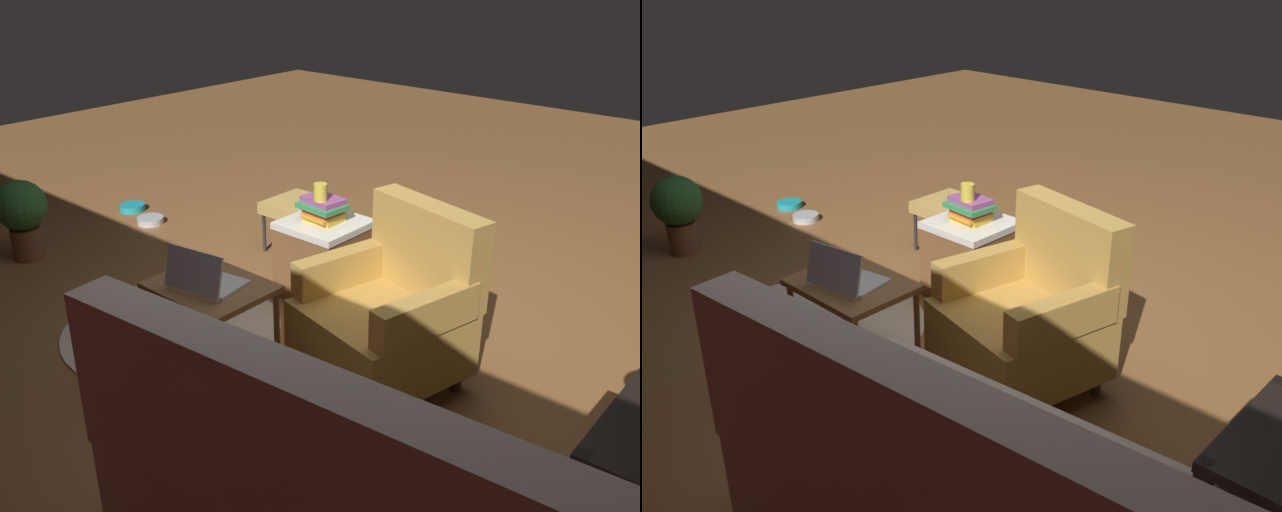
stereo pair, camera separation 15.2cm
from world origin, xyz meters
The scene contains 13 objects.
ground centered at (0.00, 0.00, 0.00)m, with size 12.00×12.00×0.00m, color brown.
armchair centered at (-0.49, 0.42, 0.36)m, with size 0.80×0.81×0.87m.
laptop_desk centered at (0.22, 0.92, 0.42)m, with size 0.56×0.44×0.48m.
laptop centered at (0.21, 0.96, 0.53)m, with size 0.36×0.30×0.21m.
wicker_hamper centered at (0.34, -0.07, 0.24)m, with size 0.45×0.45×0.48m.
book_stack_hamper centered at (0.35, -0.06, 0.56)m, with size 0.27×0.22×0.14m.
yellow_mug centered at (0.33, -0.02, 0.67)m, with size 0.08×0.08×0.10m, color yellow.
tv_remote centered at (0.44, -0.15, 0.49)m, with size 0.05×0.16×0.02m, color #262628.
ottoman centered at (0.91, -0.47, 0.31)m, with size 0.40×0.40×0.36m.
circular_rug centered at (0.71, 0.80, 0.01)m, with size 1.21×1.21×0.01m, color beige.
pet_bowl_steel centered at (2.12, -0.09, 0.03)m, with size 0.20×0.20×0.05m, color silver.
pet_bowl_teal centered at (2.46, -0.17, 0.03)m, with size 0.20×0.20×0.05m, color teal.
potted_plant centered at (2.22, 0.84, 0.33)m, with size 0.34×0.34×0.55m.
Camera 2 is at (-2.25, 2.73, 1.98)m, focal length 39.27 mm.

